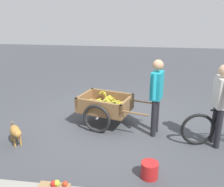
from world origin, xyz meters
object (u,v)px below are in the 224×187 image
bicycle (224,128)px  cyclist_person (220,99)px  vendor_person (157,91)px  plastic_bucket (150,170)px  fruit_cart (106,107)px  dog (16,132)px

bicycle → cyclist_person: bearing=7.3°
vendor_person → plastic_bucket: vendor_person is taller
fruit_cart → vendor_person: (-1.09, 0.30, 0.52)m
fruit_cart → dog: (1.60, 1.12, -0.17)m
vendor_person → bicycle: bearing=167.8°
fruit_cart → dog: fruit_cart is taller
fruit_cart → dog: 1.96m
vendor_person → bicycle: 1.47m
cyclist_person → plastic_bucket: size_ratio=5.78×
vendor_person → plastic_bucket: bearing=86.2°
cyclist_person → plastic_bucket: cyclist_person is taller
plastic_bucket → bicycle: bearing=-139.2°
dog → plastic_bucket: 2.68m
vendor_person → bicycle: vendor_person is taller
bicycle → dog: bearing=7.7°
bicycle → cyclist_person: cyclist_person is taller
fruit_cart → cyclist_person: size_ratio=1.12×
bicycle → dog: size_ratio=3.03×
plastic_bucket → cyclist_person: bearing=-136.4°
plastic_bucket → fruit_cart: bearing=-61.1°
bicycle → plastic_bucket: 1.88m
plastic_bucket → vendor_person: bearing=-93.8°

